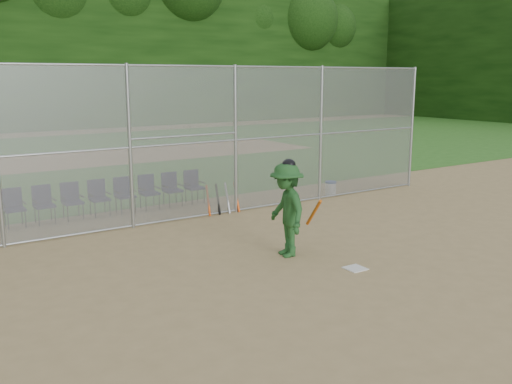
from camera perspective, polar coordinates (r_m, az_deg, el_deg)
ground at (r=11.37m, az=7.08°, el=-7.54°), size 100.00×100.00×0.00m
grass_strip at (r=27.29m, az=-18.42°, el=3.13°), size 100.00×100.00×0.00m
dirt_patch_far at (r=27.29m, az=-18.42°, el=3.14°), size 24.00×24.00×0.00m
backstop_fence at (r=14.97m, az=-5.34°, el=5.22°), size 16.09×0.09×4.00m
treeline at (r=29.03m, az=-20.22°, el=14.37°), size 81.00×60.00×11.00m
home_plate at (r=11.39m, az=9.89°, el=-7.53°), size 0.39×0.39×0.02m
batter_at_plate at (r=11.79m, az=3.07°, el=-1.75°), size 1.00×1.42×2.05m
water_cooler at (r=18.13m, az=7.48°, el=0.37°), size 0.36×0.36×0.45m
spare_bats at (r=15.58m, az=-3.36°, el=-0.66°), size 0.96×0.32×0.84m
chair_1 at (r=15.34m, az=-23.01°, el=-1.52°), size 0.54×0.52×0.96m
chair_2 at (r=15.48m, az=-20.41°, el=-1.21°), size 0.54×0.52×0.96m
chair_3 at (r=15.66m, az=-17.86°, el=-0.91°), size 0.54×0.52×0.96m
chair_4 at (r=15.86m, az=-15.37°, el=-0.61°), size 0.54×0.52×0.96m
chair_5 at (r=16.09m, az=-12.95°, el=-0.32°), size 0.54×0.52×0.96m
chair_6 at (r=16.35m, az=-10.60°, el=-0.03°), size 0.54×0.52×0.96m
chair_7 at (r=16.64m, az=-8.33°, el=0.24°), size 0.54×0.52×0.96m
chair_8 at (r=16.95m, az=-6.15°, el=0.50°), size 0.54×0.52×0.96m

